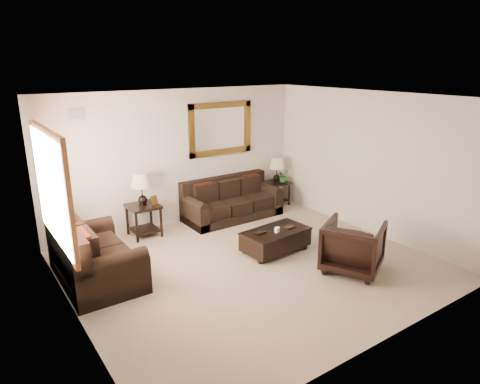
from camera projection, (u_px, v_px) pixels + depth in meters
room at (252, 186)px, 6.62m from camera, size 5.51×5.01×2.71m
window at (53, 188)px, 5.80m from camera, size 0.07×1.96×1.66m
mirror at (221, 129)px, 8.95m from camera, size 1.50×0.06×1.10m
air_vent at (76, 114)px, 7.25m from camera, size 0.25×0.02×0.18m
sofa at (231, 203)px, 9.10m from camera, size 2.06×0.89×0.84m
loveseat at (92, 258)px, 6.43m from camera, size 1.04×1.75×0.98m
end_table_left at (142, 195)px, 7.98m from camera, size 0.56×0.56×1.24m
end_table_right at (277, 174)px, 9.80m from camera, size 0.50×0.50×1.11m
coffee_table at (276, 238)px, 7.45m from camera, size 1.24×0.74×0.50m
armchair at (353, 244)px, 6.73m from camera, size 1.12×1.14×0.89m
potted_plant at (283, 177)px, 9.80m from camera, size 0.32×0.34×0.22m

